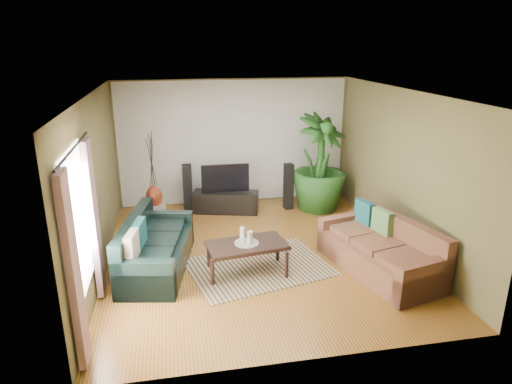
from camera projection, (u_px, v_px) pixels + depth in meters
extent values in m
plane|color=olive|center=(258.00, 254.00, 7.74)|extent=(5.50, 5.50, 0.00)
plane|color=white|center=(258.00, 93.00, 6.89)|extent=(5.50, 5.50, 0.00)
plane|color=brown|center=(234.00, 142.00, 9.88)|extent=(5.00, 0.00, 5.00)
plane|color=brown|center=(309.00, 253.00, 4.75)|extent=(5.00, 0.00, 5.00)
plane|color=brown|center=(96.00, 187.00, 6.87)|extent=(0.00, 5.50, 5.50)
plane|color=brown|center=(402.00, 170.00, 7.76)|extent=(0.00, 5.50, 5.50)
plane|color=white|center=(234.00, 142.00, 9.87)|extent=(4.90, 0.00, 4.90)
plane|color=white|center=(78.00, 224.00, 5.37)|extent=(0.00, 1.80, 1.80)
cube|color=gray|center=(73.00, 273.00, 4.76)|extent=(0.08, 0.35, 2.20)
cube|color=gray|center=(94.00, 220.00, 6.16)|extent=(0.08, 0.35, 2.20)
cylinder|color=black|center=(73.00, 149.00, 5.09)|extent=(0.03, 1.90, 0.03)
cube|color=black|center=(157.00, 244.00, 7.14)|extent=(1.23, 2.16, 0.85)
cube|color=brown|center=(379.00, 246.00, 7.06)|extent=(1.42, 2.25, 0.85)
cube|color=tan|center=(259.00, 267.00, 7.30)|extent=(2.44, 1.97, 0.01)
cube|color=black|center=(247.00, 258.00, 7.07)|extent=(1.29, 0.83, 0.49)
cylinder|color=gray|center=(247.00, 243.00, 6.98)|extent=(0.37, 0.37, 0.02)
cylinder|color=beige|center=(242.00, 235.00, 6.96)|extent=(0.08, 0.08, 0.24)
cylinder|color=beige|center=(250.00, 238.00, 6.92)|extent=(0.08, 0.08, 0.19)
cylinder|color=beige|center=(250.00, 236.00, 7.03)|extent=(0.08, 0.08, 0.15)
cube|color=black|center=(226.00, 202.00, 9.58)|extent=(1.41, 0.74, 0.45)
cube|color=black|center=(225.00, 178.00, 9.43)|extent=(0.99, 0.05, 0.59)
cube|color=black|center=(188.00, 188.00, 9.56)|extent=(0.19, 0.21, 1.01)
cube|color=black|center=(288.00, 186.00, 9.72)|extent=(0.19, 0.21, 0.99)
imported|color=#1E4E1A|center=(319.00, 163.00, 9.53)|extent=(1.58, 1.58, 2.03)
cylinder|color=black|center=(318.00, 202.00, 9.80)|extent=(0.37, 0.37, 0.29)
cube|color=#959592|center=(155.00, 212.00, 9.13)|extent=(0.44, 0.44, 0.35)
ellipsoid|color=maroon|center=(154.00, 197.00, 9.03)|extent=(0.32, 0.32, 0.45)
cube|color=brown|center=(142.00, 237.00, 7.80)|extent=(0.51, 0.51, 0.51)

